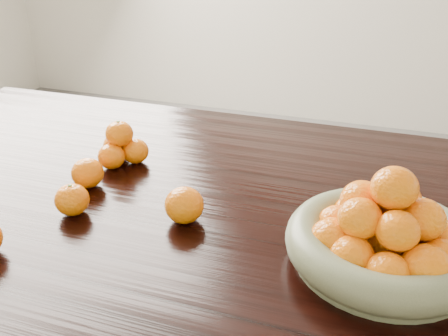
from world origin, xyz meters
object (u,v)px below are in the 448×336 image
(dining_table, at_px, (222,230))
(loose_orange_0, at_px, (72,200))
(orange_pyramid, at_px, (121,147))
(fruit_bowl, at_px, (385,238))

(dining_table, xyz_separation_m, loose_orange_0, (-0.27, -0.17, 0.12))
(orange_pyramid, distance_m, loose_orange_0, 0.25)
(dining_table, height_order, orange_pyramid, orange_pyramid)
(dining_table, distance_m, loose_orange_0, 0.34)
(loose_orange_0, bearing_deg, orange_pyramid, 95.70)
(fruit_bowl, bearing_deg, loose_orange_0, -176.86)
(fruit_bowl, height_order, loose_orange_0, fruit_bowl)
(fruit_bowl, bearing_deg, orange_pyramid, 161.47)
(fruit_bowl, xyz_separation_m, loose_orange_0, (-0.61, -0.03, -0.02))
(fruit_bowl, relative_size, orange_pyramid, 2.70)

